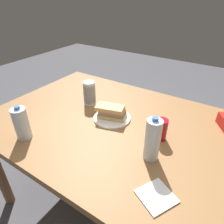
# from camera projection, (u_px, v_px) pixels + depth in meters

# --- Properties ---
(ground_plane) EXTENTS (8.00, 8.00, 0.00)m
(ground_plane) POSITION_uv_depth(u_px,v_px,m) (120.00, 204.00, 1.61)
(ground_plane) COLOR #4C4C51
(dining_table) EXTENTS (1.69, 1.09, 0.78)m
(dining_table) POSITION_uv_depth(u_px,v_px,m) (122.00, 136.00, 1.25)
(dining_table) COLOR olive
(dining_table) RESTS_ON ground_plane
(paper_plate) EXTENTS (0.23, 0.23, 0.01)m
(paper_plate) POSITION_uv_depth(u_px,v_px,m) (112.00, 118.00, 1.26)
(paper_plate) COLOR white
(paper_plate) RESTS_ON dining_table
(sandwich) EXTENTS (0.20, 0.14, 0.08)m
(sandwich) POSITION_uv_depth(u_px,v_px,m) (111.00, 112.00, 1.24)
(sandwich) COLOR #DBB26B
(sandwich) RESTS_ON paper_plate
(soda_can_red) EXTENTS (0.07, 0.07, 0.12)m
(soda_can_red) POSITION_uv_depth(u_px,v_px,m) (161.00, 129.00, 1.07)
(soda_can_red) COLOR maroon
(soda_can_red) RESTS_ON dining_table
(water_bottle_tall) EXTENTS (0.07, 0.07, 0.23)m
(water_bottle_tall) POSITION_uv_depth(u_px,v_px,m) (152.00, 140.00, 0.92)
(water_bottle_tall) COLOR silver
(water_bottle_tall) RESTS_ON dining_table
(plastic_cup_stack) EXTENTS (0.08, 0.08, 0.17)m
(plastic_cup_stack) POSITION_uv_depth(u_px,v_px,m) (89.00, 93.00, 1.39)
(plastic_cup_stack) COLOR silver
(plastic_cup_stack) RESTS_ON dining_table
(water_bottle_spare) EXTENTS (0.08, 0.08, 0.20)m
(water_bottle_spare) POSITION_uv_depth(u_px,v_px,m) (21.00, 124.00, 1.06)
(water_bottle_spare) COLOR silver
(water_bottle_spare) RESTS_ON dining_table
(paper_napkin) EXTENTS (0.18, 0.18, 0.01)m
(paper_napkin) POSITION_uv_depth(u_px,v_px,m) (156.00, 196.00, 0.79)
(paper_napkin) COLOR white
(paper_napkin) RESTS_ON dining_table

